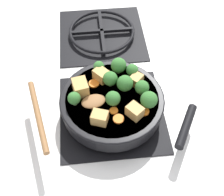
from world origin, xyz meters
name	(u,v)px	position (x,y,z in m)	size (l,w,h in m)	color
ground_plane	(112,114)	(0.00, 0.00, 0.00)	(2.40, 2.40, 0.00)	white
front_burner_grate	(112,111)	(0.00, 0.00, 0.01)	(0.31, 0.31, 0.03)	black
rear_burner_grate	(102,33)	(0.00, 0.36, 0.01)	(0.31, 0.31, 0.03)	black
skillet_pan	(113,103)	(0.00, 0.00, 0.05)	(0.38, 0.32, 0.05)	black
wooden_spoon	(62,109)	(-0.14, -0.03, 0.08)	(0.22, 0.24, 0.02)	olive
tofu_cube_center_large	(136,80)	(0.08, 0.05, 0.09)	(0.04, 0.03, 0.03)	tan
tofu_cube_near_handle	(101,75)	(-0.02, 0.07, 0.09)	(0.04, 0.03, 0.03)	tan
tofu_cube_east_chunk	(80,87)	(-0.09, 0.03, 0.10)	(0.05, 0.04, 0.04)	tan
tofu_cube_west_chunk	(100,118)	(-0.04, -0.08, 0.09)	(0.04, 0.03, 0.03)	tan
tofu_cube_back_piece	(135,111)	(0.05, -0.06, 0.09)	(0.04, 0.03, 0.03)	tan
broccoli_floret_near_spoon	(125,83)	(0.04, 0.03, 0.11)	(0.05, 0.05, 0.05)	#709956
broccoli_floret_center_top	(119,65)	(0.03, 0.10, 0.11)	(0.05, 0.05, 0.05)	#709956
broccoli_floret_east_rim	(113,98)	(0.00, -0.02, 0.10)	(0.04, 0.04, 0.05)	#709956
broccoli_floret_west_rim	(142,87)	(0.08, 0.01, 0.10)	(0.04, 0.04, 0.05)	#709956
broccoli_floret_north_edge	(132,70)	(0.07, 0.08, 0.10)	(0.04, 0.04, 0.04)	#709956
broccoli_floret_south_cluster	(111,79)	(0.00, 0.05, 0.10)	(0.04, 0.04, 0.05)	#709956
broccoli_floret_mid_floret	(74,98)	(-0.10, -0.01, 0.10)	(0.04, 0.04, 0.04)	#709956
broccoli_floret_small_inner	(99,67)	(-0.03, 0.10, 0.10)	(0.03, 0.03, 0.04)	#709956
broccoli_floret_tall_stem	(149,100)	(0.10, -0.04, 0.11)	(0.05, 0.05, 0.05)	#709956
carrot_slice_orange_thin	(119,119)	(0.01, -0.07, 0.08)	(0.03, 0.03, 0.01)	orange
carrot_slice_near_center	(94,84)	(-0.05, 0.06, 0.08)	(0.03, 0.03, 0.01)	orange
carrot_slice_edge_slice	(113,111)	(0.00, -0.05, 0.08)	(0.02, 0.02, 0.01)	orange
carrot_slice_under_broccoli	(144,111)	(0.08, -0.06, 0.08)	(0.03, 0.03, 0.01)	orange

